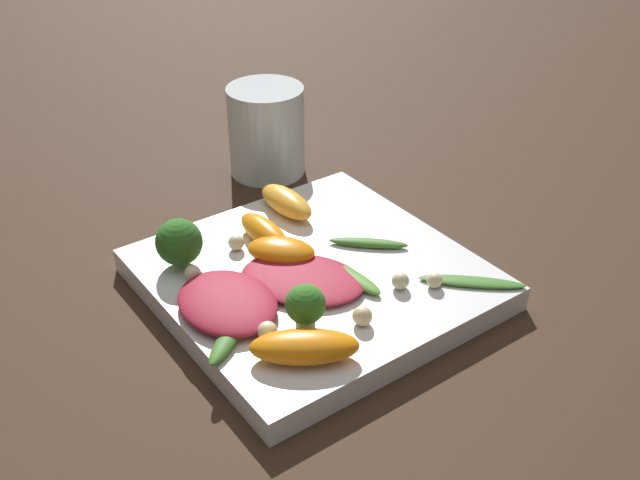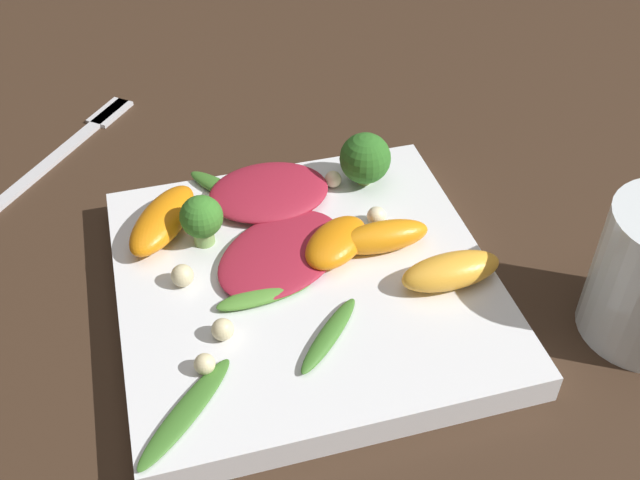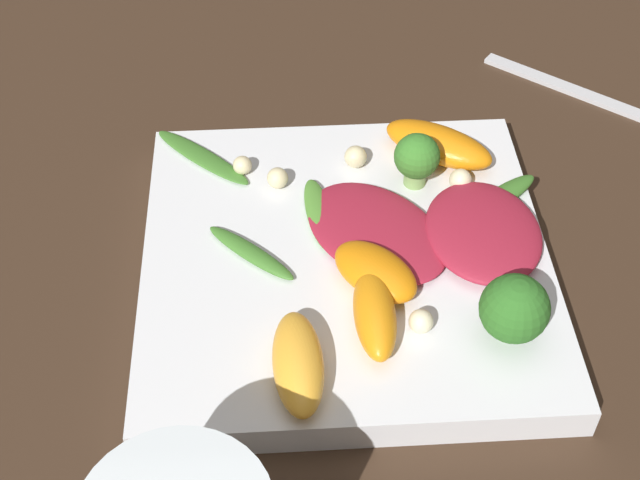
# 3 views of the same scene
# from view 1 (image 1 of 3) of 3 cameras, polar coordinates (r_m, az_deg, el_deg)

# --- Properties ---
(ground_plane) EXTENTS (2.40, 2.40, 0.00)m
(ground_plane) POSITION_cam_1_polar(r_m,az_deg,el_deg) (0.63, -0.47, -3.76)
(ground_plane) COLOR #382619
(plate) EXTENTS (0.25, 0.25, 0.02)m
(plate) POSITION_cam_1_polar(r_m,az_deg,el_deg) (0.62, -0.47, -2.98)
(plate) COLOR white
(plate) RESTS_ON ground_plane
(drinking_glass) EXTENTS (0.08, 0.08, 0.09)m
(drinking_glass) POSITION_cam_1_polar(r_m,az_deg,el_deg) (0.79, -4.10, 8.31)
(drinking_glass) COLOR white
(drinking_glass) RESTS_ON ground_plane
(radicchio_leaf_0) EXTENTS (0.07, 0.09, 0.01)m
(radicchio_leaf_0) POSITION_cam_1_polar(r_m,az_deg,el_deg) (0.57, -7.08, -4.73)
(radicchio_leaf_0) COLOR maroon
(radicchio_leaf_0) RESTS_ON plate
(radicchio_leaf_1) EXTENTS (0.12, 0.12, 0.01)m
(radicchio_leaf_1) POSITION_cam_1_polar(r_m,az_deg,el_deg) (0.60, -1.35, -2.98)
(radicchio_leaf_1) COLOR maroon
(radicchio_leaf_1) RESTS_ON plate
(orange_segment_0) EXTENTS (0.03, 0.07, 0.02)m
(orange_segment_0) POSITION_cam_1_polar(r_m,az_deg,el_deg) (0.69, -2.59, 2.93)
(orange_segment_0) COLOR #FCAD33
(orange_segment_0) RESTS_ON plate
(orange_segment_1) EXTENTS (0.02, 0.07, 0.02)m
(orange_segment_1) POSITION_cam_1_polar(r_m,az_deg,el_deg) (0.65, -4.28, 0.62)
(orange_segment_1) COLOR orange
(orange_segment_1) RESTS_ON plate
(orange_segment_2) EXTENTS (0.06, 0.07, 0.02)m
(orange_segment_2) POSITION_cam_1_polar(r_m,az_deg,el_deg) (0.62, -2.98, -0.82)
(orange_segment_2) COLOR orange
(orange_segment_2) RESTS_ON plate
(orange_segment_3) EXTENTS (0.08, 0.07, 0.02)m
(orange_segment_3) POSITION_cam_1_polar(r_m,az_deg,el_deg) (0.52, -1.19, -8.13)
(orange_segment_3) COLOR orange
(orange_segment_3) RESTS_ON plate
(broccoli_floret_0) EXTENTS (0.03, 0.03, 0.04)m
(broccoli_floret_0) POSITION_cam_1_polar(r_m,az_deg,el_deg) (0.54, -1.12, -5.04)
(broccoli_floret_0) COLOR #84AD5B
(broccoli_floret_0) RESTS_ON plate
(broccoli_floret_1) EXTENTS (0.04, 0.04, 0.04)m
(broccoli_floret_1) POSITION_cam_1_polar(r_m,az_deg,el_deg) (0.62, -10.69, -0.18)
(broccoli_floret_1) COLOR #7A9E51
(broccoli_floret_1) RESTS_ON plate
(arugula_sprig_0) EXTENTS (0.06, 0.06, 0.01)m
(arugula_sprig_0) POSITION_cam_1_polar(r_m,az_deg,el_deg) (0.65, 3.46, -0.05)
(arugula_sprig_0) COLOR #3D7528
(arugula_sprig_0) RESTS_ON plate
(arugula_sprig_1) EXTENTS (0.06, 0.05, 0.01)m
(arugula_sprig_1) POSITION_cam_1_polar(r_m,az_deg,el_deg) (0.54, -6.95, -7.39)
(arugula_sprig_1) COLOR #3D7528
(arugula_sprig_1) RESTS_ON plate
(arugula_sprig_2) EXTENTS (0.02, 0.07, 0.01)m
(arugula_sprig_2) POSITION_cam_1_polar(r_m,az_deg,el_deg) (0.60, 2.33, -2.79)
(arugula_sprig_2) COLOR #518E33
(arugula_sprig_2) RESTS_ON plate
(arugula_sprig_3) EXTENTS (0.07, 0.07, 0.00)m
(arugula_sprig_3) POSITION_cam_1_polar(r_m,az_deg,el_deg) (0.61, 11.52, -3.14)
(arugula_sprig_3) COLOR #3D7528
(arugula_sprig_3) RESTS_ON plate
(macadamia_nut_0) EXTENTS (0.01, 0.01, 0.01)m
(macadamia_nut_0) POSITION_cam_1_polar(r_m,az_deg,el_deg) (0.59, 6.15, -3.11)
(macadamia_nut_0) COLOR beige
(macadamia_nut_0) RESTS_ON plate
(macadamia_nut_1) EXTENTS (0.01, 0.01, 0.01)m
(macadamia_nut_1) POSITION_cam_1_polar(r_m,az_deg,el_deg) (0.60, 8.72, -3.05)
(macadamia_nut_1) COLOR beige
(macadamia_nut_1) RESTS_ON plate
(macadamia_nut_2) EXTENTS (0.02, 0.02, 0.02)m
(macadamia_nut_2) POSITION_cam_1_polar(r_m,az_deg,el_deg) (0.55, 3.24, -5.79)
(macadamia_nut_2) COLOR beige
(macadamia_nut_2) RESTS_ON plate
(macadamia_nut_3) EXTENTS (0.01, 0.01, 0.01)m
(macadamia_nut_3) POSITION_cam_1_polar(r_m,az_deg,el_deg) (0.61, -9.66, -2.48)
(macadamia_nut_3) COLOR beige
(macadamia_nut_3) RESTS_ON plate
(macadamia_nut_4) EXTENTS (0.01, 0.01, 0.01)m
(macadamia_nut_4) POSITION_cam_1_polar(r_m,az_deg,el_deg) (0.54, -4.02, -6.94)
(macadamia_nut_4) COLOR beige
(macadamia_nut_4) RESTS_ON plate
(macadamia_nut_5) EXTENTS (0.01, 0.01, 0.01)m
(macadamia_nut_5) POSITION_cam_1_polar(r_m,az_deg,el_deg) (0.64, -6.41, -0.19)
(macadamia_nut_5) COLOR beige
(macadamia_nut_5) RESTS_ON plate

